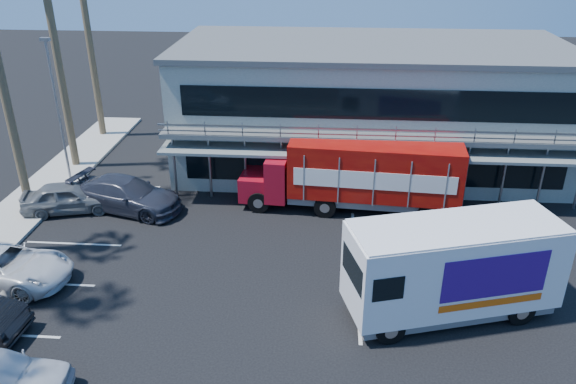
{
  "coord_description": "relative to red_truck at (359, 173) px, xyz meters",
  "views": [
    {
      "loc": [
        0.59,
        -17.63,
        13.42
      ],
      "look_at": [
        -1.13,
        5.5,
        2.3
      ],
      "focal_mm": 35.0,
      "sensor_mm": 36.0,
      "label": 1
    }
  ],
  "objects": [
    {
      "name": "red_truck",
      "position": [
        0.0,
        0.0,
        0.0
      ],
      "size": [
        11.22,
        3.45,
        3.72
      ],
      "rotation": [
        0.0,
        0.0,
        -0.08
      ],
      "color": "maroon",
      "rests_on": "ground"
    },
    {
      "name": "parked_car_c",
      "position": [
        -14.74,
        -7.76,
        -1.26
      ],
      "size": [
        5.91,
        3.21,
        1.57
      ],
      "primitive_type": "imported",
      "rotation": [
        0.0,
        0.0,
        1.46
      ],
      "color": "silver",
      "rests_on": "ground"
    },
    {
      "name": "white_van",
      "position": [
        3.09,
        -8.43,
        -0.03
      ],
      "size": [
        8.19,
        4.72,
        3.79
      ],
      "rotation": [
        0.0,
        0.0,
        0.28
      ],
      "color": "white",
      "rests_on": "ground"
    },
    {
      "name": "parked_car_e",
      "position": [
        -14.74,
        -1.36,
        -1.26
      ],
      "size": [
        4.94,
        2.95,
        1.58
      ],
      "primitive_type": "imported",
      "rotation": [
        0.0,
        0.0,
        1.82
      ],
      "color": "slate",
      "rests_on": "ground"
    },
    {
      "name": "curb_strip",
      "position": [
        -17.24,
        -2.56,
        -1.97
      ],
      "size": [
        3.0,
        32.0,
        0.16
      ],
      "primitive_type": "cube",
      "color": "#A5A399",
      "rests_on": "ground"
    },
    {
      "name": "ground",
      "position": [
        -2.24,
        -8.56,
        -2.05
      ],
      "size": [
        120.0,
        120.0,
        0.0
      ],
      "primitive_type": "plane",
      "color": "black",
      "rests_on": "ground"
    },
    {
      "name": "building",
      "position": [
        0.76,
        6.38,
        1.61
      ],
      "size": [
        22.4,
        12.0,
        7.3
      ],
      "color": "gray",
      "rests_on": "ground"
    },
    {
      "name": "parked_car_d",
      "position": [
        -11.85,
        -0.96,
        -1.2
      ],
      "size": [
        6.26,
        3.81,
        1.7
      ],
      "primitive_type": "imported",
      "rotation": [
        0.0,
        0.0,
        1.31
      ],
      "color": "#2D303D",
      "rests_on": "ground"
    },
    {
      "name": "light_pole_far",
      "position": [
        -16.44,
        2.44,
        2.45
      ],
      "size": [
        0.5,
        0.25,
        8.09
      ],
      "color": "gray",
      "rests_on": "ground"
    }
  ]
}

